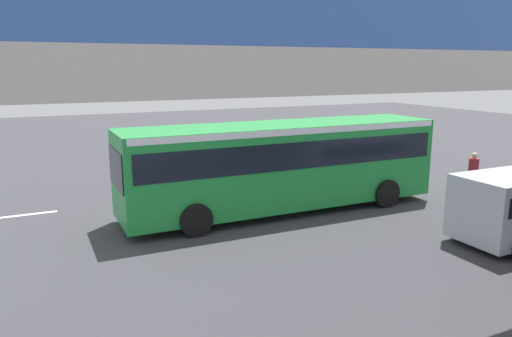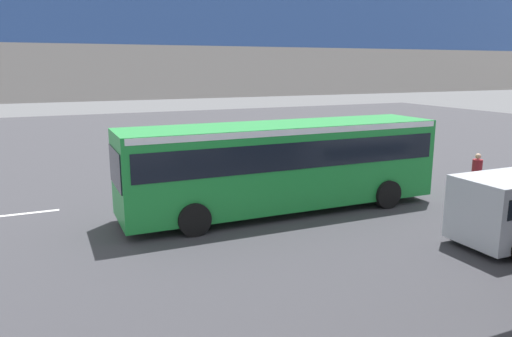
% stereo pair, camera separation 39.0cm
% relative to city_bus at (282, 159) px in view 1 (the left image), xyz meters
% --- Properties ---
extents(ground, '(80.00, 80.00, 0.00)m').
position_rel_city_bus_xyz_m(ground, '(0.39, -0.06, -1.88)').
color(ground, '#38383D').
extents(city_bus, '(11.54, 2.85, 3.15)m').
position_rel_city_bus_xyz_m(city_bus, '(0.00, 0.00, 0.00)').
color(city_bus, '#1E8C38').
rests_on(city_bus, ground).
extents(bicycle_orange, '(1.77, 0.44, 0.96)m').
position_rel_city_bus_xyz_m(bicycle_orange, '(-7.97, 2.87, -1.51)').
color(bicycle_orange, black).
rests_on(bicycle_orange, ground).
extents(pedestrian, '(0.38, 0.38, 1.79)m').
position_rel_city_bus_xyz_m(pedestrian, '(-7.76, 1.57, -1.00)').
color(pedestrian, '#2D2D38').
rests_on(pedestrian, ground).
extents(traffic_sign, '(0.08, 0.60, 2.80)m').
position_rel_city_bus_xyz_m(traffic_sign, '(-1.70, -3.80, 0.01)').
color(traffic_sign, slate).
rests_on(traffic_sign, ground).
extents(lane_dash_leftmost, '(2.00, 0.20, 0.01)m').
position_rel_city_bus_xyz_m(lane_dash_leftmost, '(-7.61, -3.35, -1.88)').
color(lane_dash_leftmost, silver).
rests_on(lane_dash_leftmost, ground).
extents(lane_dash_left, '(2.00, 0.20, 0.01)m').
position_rel_city_bus_xyz_m(lane_dash_left, '(-3.61, -3.35, -1.88)').
color(lane_dash_left, silver).
rests_on(lane_dash_left, ground).
extents(lane_dash_centre, '(2.00, 0.20, 0.01)m').
position_rel_city_bus_xyz_m(lane_dash_centre, '(0.39, -3.35, -1.88)').
color(lane_dash_centre, silver).
rests_on(lane_dash_centre, ground).
extents(lane_dash_right, '(2.00, 0.20, 0.01)m').
position_rel_city_bus_xyz_m(lane_dash_right, '(4.39, -3.35, -1.88)').
color(lane_dash_right, silver).
rests_on(lane_dash_right, ground).
extents(lane_dash_rightmost, '(2.00, 0.20, 0.01)m').
position_rel_city_bus_xyz_m(lane_dash_rightmost, '(8.39, -3.35, -1.88)').
color(lane_dash_rightmost, silver).
rests_on(lane_dash_rightmost, ground).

